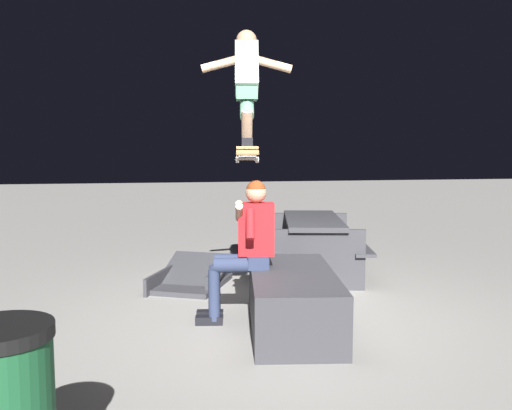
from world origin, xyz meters
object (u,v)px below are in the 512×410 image
Objects in this scene: person_sitting_on_ledge at (245,243)px; picnic_table_back at (313,237)px; ledge_box_main at (293,300)px; skater_airborne at (247,82)px; kicker_ramp at (191,281)px; skateboard at (247,154)px.

person_sitting_on_ledge is 2.12m from picnic_table_back.
ledge_box_main is 0.71m from person_sitting_on_ledge.
kicker_ramp is (1.23, 0.51, -2.23)m from skater_airborne.
skateboard reaches higher than picnic_table_back.
person_sitting_on_ledge reaches higher than ledge_box_main.
person_sitting_on_ledge is at bearing -162.13° from kicker_ramp.
picnic_table_back is at bearing -34.20° from skateboard.
skateboard reaches higher than person_sitting_on_ledge.
kicker_ramp is at bearing 27.00° from ledge_box_main.
ledge_box_main is at bearing 160.06° from picnic_table_back.
ledge_box_main is 2.12m from skater_airborne.
person_sitting_on_ledge is 1.64m from kicker_ramp.
ledge_box_main is at bearing -153.00° from kicker_ramp.
skater_airborne is at bearing -157.47° from kicker_ramp.
kicker_ramp is (1.28, 0.50, -1.54)m from skateboard.
person_sitting_on_ledge is at bearing 146.85° from picnic_table_back.
skateboard is at bearing 145.80° from picnic_table_back.
person_sitting_on_ledge is 0.85m from skateboard.
skateboard is 2.07m from kicker_ramp.
picnic_table_back is (1.76, -1.15, -0.27)m from person_sitting_on_ledge.
person_sitting_on_ledge is at bearing 161.61° from skateboard.
person_sitting_on_ledge is 1.10× the size of kicker_ramp.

